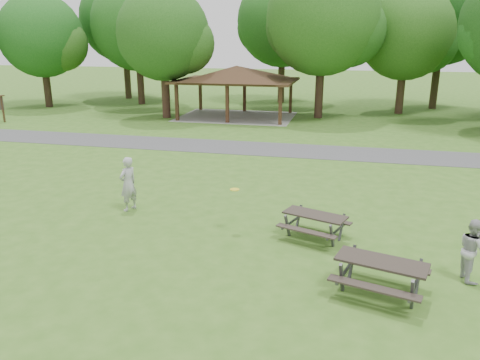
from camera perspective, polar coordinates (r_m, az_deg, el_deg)
name	(u,v)px	position (r m, az deg, el deg)	size (l,w,h in m)	color
ground	(166,270)	(12.33, -9.00, -10.80)	(160.00, 160.00, 0.00)	#38641C
asphalt_path	(265,149)	(25.09, 3.05, 3.82)	(120.00, 3.20, 0.02)	#434346
pavilion	(236,75)	(35.15, -0.43, 12.64)	(8.60, 7.01, 3.76)	#321F12
tree_row_b	(43,38)	(43.62, -22.93, 15.63)	(7.14, 6.80, 9.28)	black
tree_row_c	(138,28)	(43.12, -12.28, 17.70)	(8.19, 7.80, 10.67)	black
tree_row_d	(164,37)	(35.16, -9.21, 16.86)	(6.93, 6.60, 9.27)	#311E16
tree_row_e	(324,22)	(35.16, 10.21, 18.46)	(8.40, 8.00, 11.02)	black
tree_row_f	(407,36)	(38.76, 19.70, 16.22)	(7.35, 7.00, 9.55)	#322116
tree_deep_a	(125,22)	(47.59, -13.88, 18.21)	(8.40, 8.00, 11.38)	#312215
tree_deep_b	(284,24)	(43.54, 5.37, 18.44)	(8.40, 8.00, 11.13)	#332216
tree_deep_c	(445,15)	(42.65, 23.67, 17.95)	(8.82, 8.40, 11.90)	black
picnic_table_middle	(315,220)	(13.94, 9.10, -4.82)	(2.20, 1.98, 0.79)	#29231E
picnic_table_far	(381,269)	(11.34, 16.81, -10.32)	(2.37, 2.09, 0.87)	black
frisbee_in_flight	(235,189)	(13.98, -0.65, -1.16)	(0.38, 0.38, 0.02)	yellow
frisbee_thrower	(128,184)	(16.33, -13.48, -0.47)	(0.69, 0.45, 1.88)	#A3A3A6
frisbee_catcher	(473,250)	(12.75, 26.52, -7.63)	(0.76, 0.59, 1.57)	#ADADB0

